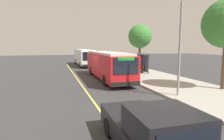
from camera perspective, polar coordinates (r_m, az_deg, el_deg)
The scene contains 12 objects.
ground_plane at distance 20.84m, azimuth -4.21°, elevation -2.70°, with size 120.00×120.00×0.00m, color #38383A.
sidewalk_curb at distance 22.90m, azimuth 10.59°, elevation -1.72°, with size 44.00×6.40×0.15m, color #A8A399.
lane_stripe_center at distance 20.48m, azimuth -10.23°, elevation -2.97°, with size 36.00×0.14×0.01m, color #E0D64C.
transit_bus_main at distance 20.63m, azimuth -1.36°, elevation 1.74°, with size 11.53×2.70×2.95m.
transit_bus_second at distance 35.71m, azimuth -8.38°, elevation 3.99°, with size 11.65×2.66×2.95m.
pickup_truck at distance 6.37m, azimuth 11.99°, elevation -18.33°, with size 5.44×2.12×1.85m.
bus_shelter at distance 24.98m, azimuth 8.36°, elevation 3.32°, with size 2.90×1.60×2.48m.
waiting_bench at distance 25.14m, azimuth 8.42°, elevation 0.40°, with size 1.60×0.48×0.95m.
route_sign_post at distance 21.93m, azimuth 5.15°, elevation 2.93°, with size 0.44×0.08×2.80m.
pedestrian_commuter at distance 25.06m, azimuth 2.36°, elevation 1.56°, with size 0.24×0.40×1.69m.
street_tree_near_shelter at distance 30.34m, azimuth 8.40°, elevation 9.96°, with size 3.65×3.65×6.78m.
utility_pole at distance 13.79m, azimuth 19.75°, elevation 5.82°, with size 0.16×0.16×6.40m, color gray.
Camera 1 is at (20.02, -4.55, 3.59)m, focal length 30.30 mm.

